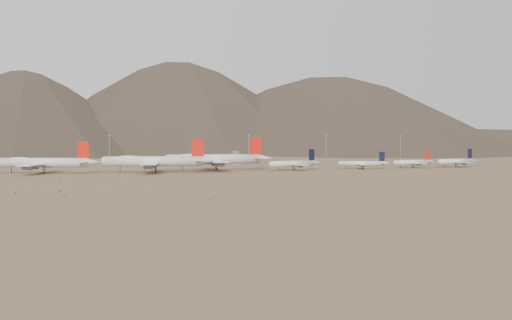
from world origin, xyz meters
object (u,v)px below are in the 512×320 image
object	(u,v)px
widebody_east	(215,159)
narrowbody_b	(363,163)
widebody_west	(43,162)
widebody_centre	(154,161)
control_tower	(235,159)
narrowbody_a	(294,163)

from	to	relation	value
widebody_east	narrowbody_b	bearing A→B (deg)	-4.77
widebody_west	widebody_centre	world-z (taller)	widebody_centre
widebody_east	control_tower	size ratio (longest dim) A/B	6.66
widebody_centre	narrowbody_b	world-z (taller)	widebody_centre
widebody_centre	control_tower	xyz separation A→B (m)	(84.64, 100.64, -2.58)
widebody_east	control_tower	world-z (taller)	widebody_east
narrowbody_b	control_tower	bearing A→B (deg)	144.90
widebody_east	control_tower	xyz separation A→B (m)	(38.38, 83.77, -2.86)
narrowbody_b	narrowbody_a	bearing A→B (deg)	-160.12
widebody_west	widebody_east	world-z (taller)	widebody_east
widebody_centre	narrowbody_b	distance (m)	157.54
widebody_west	narrowbody_b	size ratio (longest dim) A/B	1.82
narrowbody_a	narrowbody_b	distance (m)	56.32
widebody_west	widebody_east	size ratio (longest dim) A/B	0.85
widebody_centre	narrowbody_a	bearing A→B (deg)	14.17
control_tower	narrowbody_a	bearing A→B (deg)	-80.56
narrowbody_b	control_tower	xyz separation A→B (m)	(-72.83, 97.90, 1.14)
narrowbody_a	narrowbody_b	bearing A→B (deg)	-15.47
control_tower	narrowbody_b	bearing A→B (deg)	-53.35
widebody_west	narrowbody_b	distance (m)	229.17
narrowbody_b	control_tower	distance (m)	122.02
widebody_east	narrowbody_a	size ratio (longest dim) A/B	1.80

